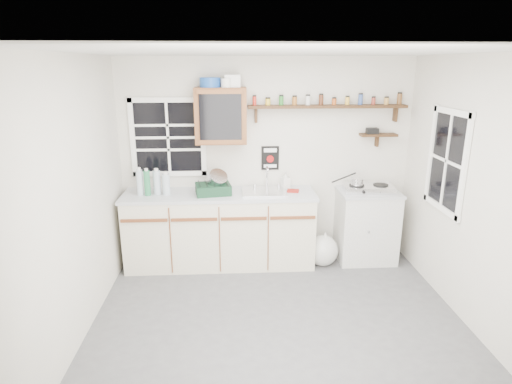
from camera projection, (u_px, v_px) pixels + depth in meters
room at (280, 198)px, 3.83m from camera, size 3.64×3.24×2.54m
main_cabinet at (220, 229)px, 5.27m from camera, size 2.31×0.63×0.92m
right_cabinet at (366, 225)px, 5.39m from camera, size 0.73×0.57×0.91m
sink at (264, 191)px, 5.16m from camera, size 0.52×0.44×0.29m
upper_cabinet at (221, 116)px, 5.01m from camera, size 0.60×0.32×0.65m
upper_cabinet_clutter at (219, 82)px, 4.91m from camera, size 0.47×0.24×0.14m
spice_shelf at (328, 105)px, 5.12m from camera, size 1.91×0.18×0.35m
secondary_shelf at (376, 134)px, 5.26m from camera, size 0.45×0.16×0.24m
warning_sign at (270, 158)px, 5.34m from camera, size 0.22×0.02×0.30m
window_back at (168, 138)px, 5.19m from camera, size 0.93×0.03×0.98m
window_right at (447, 161)px, 4.39m from camera, size 0.03×0.78×1.08m
water_bottles at (153, 183)px, 5.03m from camera, size 0.39×0.13×0.33m
dish_rack at (214, 186)px, 5.07m from camera, size 0.45×0.36×0.30m
soap_bottle at (285, 180)px, 5.30m from camera, size 0.12×0.12×0.21m
rag at (293, 191)px, 5.19m from camera, size 0.16×0.15×0.02m
hotplate at (369, 188)px, 5.23m from camera, size 0.63×0.38×0.09m
saucepan at (356, 182)px, 5.20m from camera, size 0.37×0.18×0.16m
trash_bag at (323, 250)px, 5.29m from camera, size 0.40×0.36×0.45m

